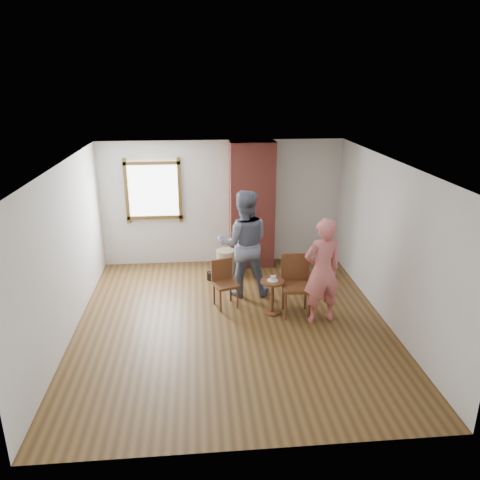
# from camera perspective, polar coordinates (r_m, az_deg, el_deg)

# --- Properties ---
(ground) EXTENTS (5.50, 5.50, 0.00)m
(ground) POSITION_cam_1_polar(r_m,az_deg,el_deg) (7.73, -0.93, -10.09)
(ground) COLOR brown
(ground) RESTS_ON ground
(room_shell) EXTENTS (5.04, 5.52, 2.62)m
(room_shell) POSITION_cam_1_polar(r_m,az_deg,el_deg) (7.60, -1.78, 4.15)
(room_shell) COLOR silver
(room_shell) RESTS_ON ground
(brick_chimney) EXTENTS (0.90, 0.50, 2.60)m
(brick_chimney) POSITION_cam_1_polar(r_m,az_deg,el_deg) (9.61, 1.46, 4.25)
(brick_chimney) COLOR #B0493E
(brick_chimney) RESTS_ON ground
(stoneware_crock) EXTENTS (0.43, 0.43, 0.50)m
(stoneware_crock) POSITION_cam_1_polar(r_m,az_deg,el_deg) (9.49, -1.77, -2.65)
(stoneware_crock) COLOR tan
(stoneware_crock) RESTS_ON ground
(dark_pot) EXTENTS (0.17, 0.17, 0.16)m
(dark_pot) POSITION_cam_1_polar(r_m,az_deg,el_deg) (9.27, -3.58, -4.37)
(dark_pot) COLOR black
(dark_pot) RESTS_ON ground
(dining_chair_left) EXTENTS (0.49, 0.49, 0.83)m
(dining_chair_left) POSITION_cam_1_polar(r_m,az_deg,el_deg) (8.12, -1.95, -4.94)
(dining_chair_left) COLOR brown
(dining_chair_left) RESTS_ON ground
(dining_chair_right) EXTENTS (0.51, 0.51, 1.02)m
(dining_chair_right) POSITION_cam_1_polar(r_m,az_deg,el_deg) (7.87, 6.83, -5.03)
(dining_chair_right) COLOR brown
(dining_chair_right) RESTS_ON ground
(side_table) EXTENTS (0.40, 0.40, 0.60)m
(side_table) POSITION_cam_1_polar(r_m,az_deg,el_deg) (7.88, 3.96, -6.25)
(side_table) COLOR brown
(side_table) RESTS_ON ground
(cake_plate) EXTENTS (0.18, 0.18, 0.01)m
(cake_plate) POSITION_cam_1_polar(r_m,az_deg,el_deg) (7.79, 4.00, -4.91)
(cake_plate) COLOR white
(cake_plate) RESTS_ON side_table
(cake_slice) EXTENTS (0.08, 0.07, 0.06)m
(cake_slice) POSITION_cam_1_polar(r_m,az_deg,el_deg) (7.78, 4.08, -4.68)
(cake_slice) COLOR white
(cake_slice) RESTS_ON cake_plate
(man) EXTENTS (0.98, 0.77, 1.95)m
(man) POSITION_cam_1_polar(r_m,az_deg,el_deg) (8.36, 0.46, -0.42)
(man) COLOR #131B34
(man) RESTS_ON ground
(person_pink) EXTENTS (0.71, 0.54, 1.75)m
(person_pink) POSITION_cam_1_polar(r_m,az_deg,el_deg) (7.56, 9.99, -3.74)
(person_pink) COLOR #E47274
(person_pink) RESTS_ON ground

